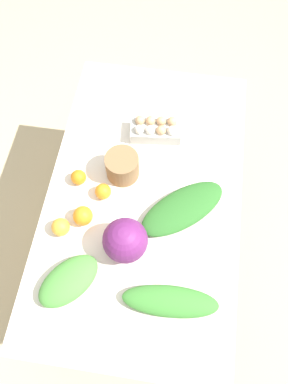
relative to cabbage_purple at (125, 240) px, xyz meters
The scene contains 12 objects.
ground_plane 0.85m from the cabbage_purple, behind, with size 8.00×8.00×0.00m, color #C6B289.
dining_table 0.31m from the cabbage_purple, behind, with size 1.41×0.82×0.73m.
cabbage_purple is the anchor object (origin of this frame).
egg_carton 0.56m from the cabbage_purple, behind, with size 0.14×0.24×0.09m.
paper_bag 0.34m from the cabbage_purple, 167.87° to the right, with size 0.14×0.14×0.12m, color olive.
greens_bunch_beet_tops 0.28m from the cabbage_purple, 132.85° to the left, with size 0.39×0.16×0.06m, color #2D6B28.
greens_bunch_scallion 0.28m from the cabbage_purple, 46.58° to the left, with size 0.36×0.12×0.06m, color #3D8433.
greens_bunch_kale 0.26m from the cabbage_purple, 47.59° to the right, with size 0.25×0.15×0.08m, color #4C933D.
orange_0 0.22m from the cabbage_purple, 115.56° to the right, with size 0.08×0.08×0.08m, color orange.
orange_1 0.26m from the cabbage_purple, 148.05° to the right, with size 0.07×0.07×0.07m, color orange.
orange_2 0.28m from the cabbage_purple, 96.93° to the right, with size 0.07×0.07×0.07m, color #F9A833.
orange_3 0.37m from the cabbage_purple, 136.60° to the right, with size 0.07×0.07×0.07m, color orange.
Camera 1 is at (0.68, 0.10, 2.17)m, focal length 35.00 mm.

